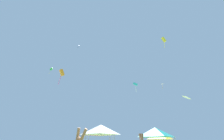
{
  "coord_description": "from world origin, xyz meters",
  "views": [
    {
      "loc": [
        0.26,
        -6.49,
        1.52
      ],
      "look_at": [
        1.51,
        16.49,
        15.15
      ],
      "focal_mm": 20.04,
      "sensor_mm": 36.0,
      "label": 1
    }
  ],
  "objects": [
    {
      "name": "canopy_tent_yellow",
      "position": [
        8.02,
        12.89,
        2.51
      ],
      "size": [
        2.76,
        2.76,
        2.95
      ],
      "color": "#9E9EA3",
      "rests_on": "ground"
    },
    {
      "name": "kite_blue_delta",
      "position": [
        -7.12,
        18.84,
        23.72
      ],
      "size": [
        0.83,
        0.82,
        1.26
      ],
      "color": "blue"
    },
    {
      "name": "kite_orange_box",
      "position": [
        -8.48,
        15.46,
        13.53
      ],
      "size": [
        1.17,
        1.12,
        3.08
      ],
      "color": "orange"
    },
    {
      "name": "kite_cyan_box",
      "position": [
        8.98,
        26.86,
        16.57
      ],
      "size": [
        1.45,
        0.94,
        2.93
      ],
      "color": "#2DB7CC"
    },
    {
      "name": "canopy_tent_teal",
      "position": [
        5.6,
        7.75,
        2.56
      ],
      "size": [
        2.82,
        2.82,
        3.02
      ],
      "color": "#9E9EA3",
      "rests_on": "ground"
    },
    {
      "name": "kite_white_delta",
      "position": [
        15.33,
        15.27,
        9.03
      ],
      "size": [
        2.09,
        2.11,
        1.0
      ],
      "color": "white"
    },
    {
      "name": "kite_yellow_diamond",
      "position": [
        15.17,
        22.87,
        15.05
      ],
      "size": [
        0.73,
        0.86,
        1.48
      ],
      "color": "yellow"
    },
    {
      "name": "kite_green_box",
      "position": [
        -17.43,
        28.94,
        22.22
      ],
      "size": [
        1.01,
        0.78,
        2.29
      ],
      "color": "green"
    },
    {
      "name": "canopy_tent_white",
      "position": [
        -0.16,
        9.05,
        2.91
      ],
      "size": [
        3.2,
        3.2,
        3.42
      ],
      "color": "#9E9EA3",
      "rests_on": "ground"
    },
    {
      "name": "kite_yellow_box",
      "position": [
        14.62,
        16.04,
        24.16
      ],
      "size": [
        1.16,
        0.91,
        3.1
      ],
      "color": "yellow"
    },
    {
      "name": "canopy_tent_red",
      "position": [
        -0.53,
        13.81,
        3.16
      ],
      "size": [
        3.48,
        3.48,
        3.72
      ],
      "color": "#9E9EA3",
      "rests_on": "ground"
    }
  ]
}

